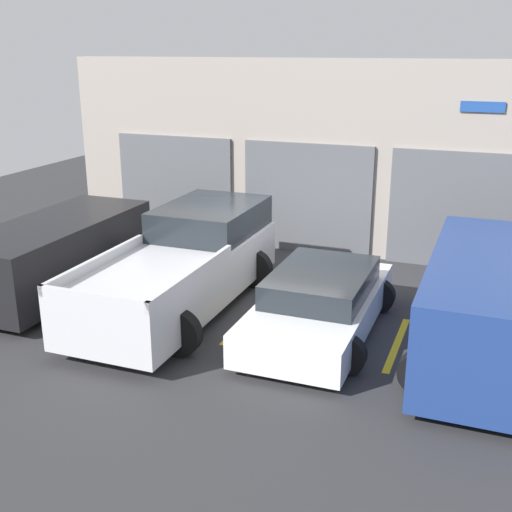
{
  "coord_description": "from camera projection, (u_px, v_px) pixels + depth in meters",
  "views": [
    {
      "loc": [
        4.06,
        -11.55,
        4.82
      ],
      "look_at": [
        0.0,
        -0.97,
        1.1
      ],
      "focal_mm": 45.0,
      "sensor_mm": 36.0,
      "label": 1
    }
  ],
  "objects": [
    {
      "name": "parking_stripe_centre",
      "position": [
        246.0,
        320.0,
        11.83
      ],
      "size": [
        0.12,
        2.2,
        0.01
      ],
      "primitive_type": "cube",
      "color": "gold",
      "rests_on": "ground"
    },
    {
      "name": "sedan_side",
      "position": [
        57.0,
        254.0,
        12.99
      ],
      "size": [
        2.24,
        4.48,
        1.49
      ],
      "color": "black",
      "rests_on": "ground"
    },
    {
      "name": "parking_stripe_right",
      "position": [
        397.0,
        344.0,
        10.89
      ],
      "size": [
        0.12,
        2.2,
        0.01
      ],
      "primitive_type": "cube",
      "color": "gold",
      "rests_on": "ground"
    },
    {
      "name": "parking_stripe_left",
      "position": [
        118.0,
        300.0,
        12.77
      ],
      "size": [
        0.12,
        2.2,
        0.01
      ],
      "primitive_type": "cube",
      "color": "gold",
      "rests_on": "ground"
    },
    {
      "name": "van_right",
      "position": [
        489.0,
        305.0,
        10.13
      ],
      "size": [
        2.3,
        4.85,
        1.71
      ],
      "color": "navy",
      "rests_on": "ground"
    },
    {
      "name": "parking_stripe_far_left",
      "position": [
        7.0,
        283.0,
        13.71
      ],
      "size": [
        0.12,
        2.2,
        0.01
      ],
      "primitive_type": "cube",
      "color": "gold",
      "rests_on": "ground"
    },
    {
      "name": "sedan_white",
      "position": [
        320.0,
        303.0,
        11.21
      ],
      "size": [
        2.22,
        4.22,
        1.12
      ],
      "color": "white",
      "rests_on": "ground"
    },
    {
      "name": "shophouse_building",
      "position": [
        319.0,
        160.0,
        15.35
      ],
      "size": [
        13.01,
        0.68,
        4.56
      ],
      "color": "#9E9389",
      "rests_on": "ground"
    },
    {
      "name": "pickup_truck",
      "position": [
        185.0,
        265.0,
        12.29
      ],
      "size": [
        2.53,
        5.44,
        1.75
      ],
      "color": "silver",
      "rests_on": "ground"
    },
    {
      "name": "ground_plane",
      "position": [
        273.0,
        293.0,
        13.13
      ],
      "size": [
        28.0,
        28.0,
        0.0
      ],
      "primitive_type": "plane",
      "color": "#2D2D30"
    }
  ]
}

